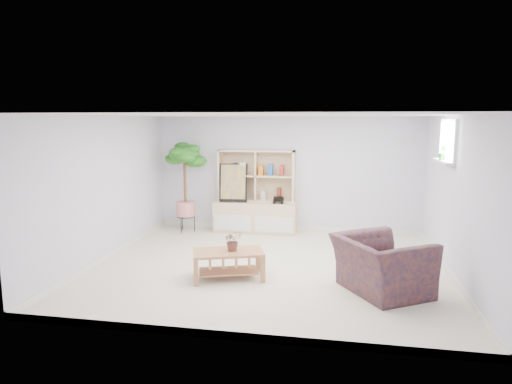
% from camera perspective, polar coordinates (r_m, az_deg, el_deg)
% --- Properties ---
extents(floor, '(5.50, 5.00, 0.01)m').
position_cam_1_polar(floor, '(7.39, 1.58, -9.34)').
color(floor, beige).
rests_on(floor, ground).
extents(ceiling, '(5.50, 5.00, 0.01)m').
position_cam_1_polar(ceiling, '(7.02, 1.66, 9.60)').
color(ceiling, white).
rests_on(ceiling, walls).
extents(walls, '(5.51, 5.01, 2.40)m').
position_cam_1_polar(walls, '(7.11, 1.62, -0.12)').
color(walls, silver).
rests_on(walls, floor).
extents(baseboard, '(5.50, 5.00, 0.10)m').
position_cam_1_polar(baseboard, '(7.38, 1.58, -8.97)').
color(baseboard, white).
rests_on(baseboard, floor).
extents(window, '(0.10, 0.98, 0.68)m').
position_cam_1_polar(window, '(7.73, 22.93, 5.88)').
color(window, white).
rests_on(window, walls).
extents(window_sill, '(0.14, 1.00, 0.04)m').
position_cam_1_polar(window_sill, '(7.73, 22.35, 3.54)').
color(window_sill, white).
rests_on(window_sill, walls).
extents(storage_unit, '(1.71, 0.58, 1.71)m').
position_cam_1_polar(storage_unit, '(9.45, -0.06, 0.04)').
color(storage_unit, '#D4B07D').
rests_on(storage_unit, floor).
extents(poster, '(0.58, 0.17, 0.80)m').
position_cam_1_polar(poster, '(9.44, -2.84, 1.15)').
color(poster, '#F5AC0A').
rests_on(poster, storage_unit).
extents(toy_truck, '(0.29, 0.21, 0.15)m').
position_cam_1_polar(toy_truck, '(9.30, 2.84, -0.97)').
color(toy_truck, black).
rests_on(toy_truck, storage_unit).
extents(coffee_table, '(1.15, 0.85, 0.42)m').
position_cam_1_polar(coffee_table, '(6.84, -3.48, -9.05)').
color(coffee_table, '#9E562E').
rests_on(coffee_table, floor).
extents(table_plant, '(0.36, 0.35, 0.30)m').
position_cam_1_polar(table_plant, '(6.76, -2.91, -6.08)').
color(table_plant, '#174A18').
rests_on(table_plant, coffee_table).
extents(floor_tree, '(0.84, 0.84, 1.87)m').
position_cam_1_polar(floor_tree, '(9.57, -8.85, 0.55)').
color(floor_tree, '#156211').
rests_on(floor_tree, floor).
extents(armchair, '(1.48, 1.53, 0.86)m').
position_cam_1_polar(armchair, '(6.47, 15.42, -8.37)').
color(armchair, '#131739').
rests_on(armchair, floor).
extents(sill_plant, '(0.16, 0.15, 0.24)m').
position_cam_1_polar(sill_plant, '(7.79, 22.31, 4.59)').
color(sill_plant, '#156211').
rests_on(sill_plant, window_sill).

